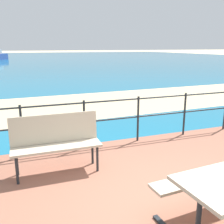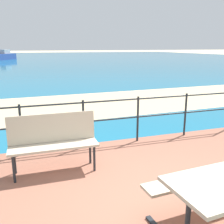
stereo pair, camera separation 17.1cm
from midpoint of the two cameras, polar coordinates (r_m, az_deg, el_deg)
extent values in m
plane|color=beige|center=(3.60, 12.94, -21.10)|extent=(240.00, 240.00, 0.00)
cube|color=#935B47|center=(3.59, 12.96, -20.70)|extent=(6.40, 5.20, 0.06)
cube|color=#196B8E|center=(42.50, -18.16, 10.89)|extent=(90.00, 90.00, 0.01)
cube|color=tan|center=(9.36, -9.24, 1.44)|extent=(54.12, 6.13, 0.01)
cube|color=#BCAD93|center=(3.51, 20.41, -12.78)|extent=(1.81, 0.39, 0.04)
cube|color=#BCAD93|center=(4.25, -13.16, -7.47)|extent=(1.41, 0.41, 0.04)
cube|color=#BCAD93|center=(4.34, -13.64, -3.49)|extent=(1.40, 0.08, 0.47)
cylinder|color=#1E2328|center=(4.19, -21.35, -11.83)|extent=(0.04, 0.04, 0.46)
cylinder|color=#1E2328|center=(4.47, -21.28, -10.19)|extent=(0.04, 0.04, 0.46)
cylinder|color=#1E2328|center=(4.31, -4.39, -10.11)|extent=(0.04, 0.04, 0.46)
cylinder|color=#1E2328|center=(4.58, -5.41, -8.63)|extent=(0.04, 0.04, 0.46)
cylinder|color=#1E2328|center=(5.08, -20.13, -3.95)|extent=(0.04, 0.04, 0.98)
cylinder|color=#1E2328|center=(5.20, -7.04, -2.75)|extent=(0.04, 0.04, 0.98)
cylinder|color=#1E2328|center=(5.57, 4.87, -1.53)|extent=(0.04, 0.04, 0.98)
cylinder|color=#1E2328|center=(6.14, 14.90, -0.44)|extent=(0.04, 0.04, 0.98)
cylinder|color=#1E2328|center=(5.24, -0.90, 2.50)|extent=(5.90, 0.03, 0.03)
cylinder|color=#1E2328|center=(5.34, -0.88, -1.62)|extent=(5.90, 0.03, 0.03)
camera|label=1|loc=(0.09, -90.85, -0.22)|focal=41.50mm
camera|label=2|loc=(0.09, 89.15, 0.22)|focal=41.50mm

